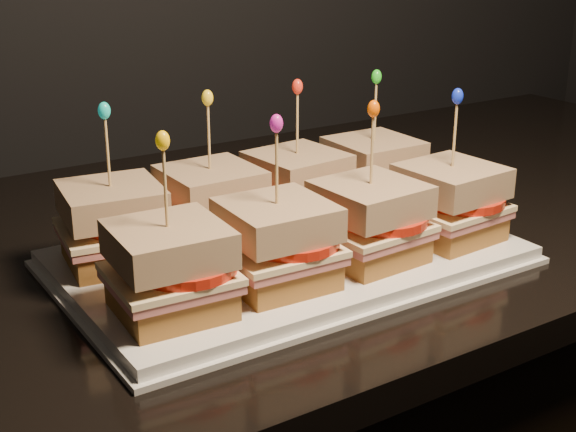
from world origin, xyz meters
TOP-DOWN VIEW (x-y plane):
  - platter at (0.96, 1.52)m, footprint 0.46×0.28m
  - platter_rim at (0.96, 1.52)m, footprint 0.47×0.30m
  - sandwich_0_bread_bot at (0.80, 1.58)m, footprint 0.10×0.10m
  - sandwich_0_ham at (0.80, 1.58)m, footprint 0.11×0.11m
  - sandwich_0_cheese at (0.80, 1.58)m, footprint 0.12×0.11m
  - sandwich_0_tomato at (0.81, 1.58)m, footprint 0.09×0.09m
  - sandwich_0_bread_top at (0.80, 1.58)m, footprint 0.11×0.11m
  - sandwich_0_pick at (0.80, 1.58)m, footprint 0.00×0.00m
  - sandwich_0_frill at (0.80, 1.58)m, footprint 0.01×0.01m
  - sandwich_1_bread_bot at (0.91, 1.58)m, footprint 0.09×0.09m
  - sandwich_1_ham at (0.91, 1.58)m, footprint 0.10×0.10m
  - sandwich_1_cheese at (0.91, 1.58)m, footprint 0.10×0.10m
  - sandwich_1_tomato at (0.92, 1.58)m, footprint 0.09×0.09m
  - sandwich_1_bread_top at (0.91, 1.58)m, footprint 0.09×0.09m
  - sandwich_1_pick at (0.91, 1.58)m, footprint 0.00×0.00m
  - sandwich_1_frill at (0.91, 1.58)m, footprint 0.01×0.01m
  - sandwich_2_bread_bot at (1.02, 1.58)m, footprint 0.10×0.10m
  - sandwich_2_ham at (1.02, 1.58)m, footprint 0.11×0.11m
  - sandwich_2_cheese at (1.02, 1.58)m, footprint 0.11×0.11m
  - sandwich_2_tomato at (1.03, 1.58)m, footprint 0.09×0.09m
  - sandwich_2_bread_top at (1.02, 1.58)m, footprint 0.10×0.10m
  - sandwich_2_pick at (1.02, 1.58)m, footprint 0.00×0.00m
  - sandwich_2_frill at (1.02, 1.58)m, footprint 0.01×0.01m
  - sandwich_3_bread_bot at (1.13, 1.58)m, footprint 0.09×0.09m
  - sandwich_3_ham at (1.13, 1.58)m, footprint 0.10×0.10m
  - sandwich_3_cheese at (1.13, 1.58)m, footprint 0.10×0.10m
  - sandwich_3_tomato at (1.14, 1.58)m, footprint 0.09×0.09m
  - sandwich_3_bread_top at (1.13, 1.58)m, footprint 0.09×0.09m
  - sandwich_3_pick at (1.13, 1.58)m, footprint 0.00×0.00m
  - sandwich_3_frill at (1.13, 1.58)m, footprint 0.01×0.01m
  - sandwich_4_bread_bot at (0.80, 1.45)m, footprint 0.10×0.10m
  - sandwich_4_ham at (0.80, 1.45)m, footprint 0.11×0.10m
  - sandwich_4_cheese at (0.80, 1.45)m, footprint 0.11×0.11m
  - sandwich_4_tomato at (0.81, 1.45)m, footprint 0.09×0.09m
  - sandwich_4_bread_top at (0.80, 1.45)m, footprint 0.10×0.10m
  - sandwich_4_pick at (0.80, 1.45)m, footprint 0.00×0.00m
  - sandwich_4_frill at (0.80, 1.45)m, footprint 0.01×0.01m
  - sandwich_5_bread_bot at (0.91, 1.45)m, footprint 0.10×0.10m
  - sandwich_5_ham at (0.91, 1.45)m, footprint 0.11×0.10m
  - sandwich_5_cheese at (0.91, 1.45)m, footprint 0.11×0.10m
  - sandwich_5_tomato at (0.92, 1.45)m, footprint 0.09×0.09m
  - sandwich_5_bread_top at (0.91, 1.45)m, footprint 0.10×0.10m
  - sandwich_5_pick at (0.91, 1.45)m, footprint 0.00×0.00m
  - sandwich_5_frill at (0.91, 1.45)m, footprint 0.01×0.01m
  - sandwich_6_bread_bot at (1.02, 1.45)m, footprint 0.10×0.10m
  - sandwich_6_ham at (1.02, 1.45)m, footprint 0.11×0.10m
  - sandwich_6_cheese at (1.02, 1.45)m, footprint 0.11×0.11m
  - sandwich_6_tomato at (1.03, 1.45)m, footprint 0.09×0.09m
  - sandwich_6_bread_top at (1.02, 1.45)m, footprint 0.10×0.10m
  - sandwich_6_pick at (1.02, 1.45)m, footprint 0.00×0.00m
  - sandwich_6_frill at (1.02, 1.45)m, footprint 0.01×0.01m
  - sandwich_7_bread_bot at (1.13, 1.45)m, footprint 0.10×0.10m
  - sandwich_7_ham at (1.13, 1.45)m, footprint 0.11×0.10m
  - sandwich_7_cheese at (1.13, 1.45)m, footprint 0.11×0.11m
  - sandwich_7_tomato at (1.14, 1.45)m, footprint 0.09×0.09m
  - sandwich_7_bread_top at (1.13, 1.45)m, footprint 0.10×0.10m
  - sandwich_7_pick at (1.13, 1.45)m, footprint 0.00×0.00m
  - sandwich_7_frill at (1.13, 1.45)m, footprint 0.01×0.01m

SIDE VIEW (x-z plane):
  - platter_rim at x=0.96m, z-range 0.86..0.87m
  - platter at x=0.96m, z-range 0.86..0.88m
  - sandwich_0_bread_bot at x=0.80m, z-range 0.88..0.91m
  - sandwich_1_bread_bot at x=0.91m, z-range 0.88..0.91m
  - sandwich_2_bread_bot at x=1.02m, z-range 0.88..0.91m
  - sandwich_3_bread_bot at x=1.13m, z-range 0.88..0.91m
  - sandwich_4_bread_bot at x=0.80m, z-range 0.88..0.91m
  - sandwich_5_bread_bot at x=0.91m, z-range 0.88..0.91m
  - sandwich_6_bread_bot at x=1.02m, z-range 0.88..0.91m
  - sandwich_7_bread_bot at x=1.13m, z-range 0.88..0.91m
  - sandwich_0_ham at x=0.80m, z-range 0.91..0.91m
  - sandwich_1_ham at x=0.91m, z-range 0.91..0.91m
  - sandwich_2_ham at x=1.02m, z-range 0.91..0.91m
  - sandwich_3_ham at x=1.13m, z-range 0.91..0.91m
  - sandwich_4_ham at x=0.80m, z-range 0.91..0.91m
  - sandwich_5_ham at x=0.91m, z-range 0.91..0.91m
  - sandwich_6_ham at x=1.02m, z-range 0.91..0.91m
  - sandwich_7_ham at x=1.13m, z-range 0.91..0.91m
  - sandwich_0_cheese at x=0.80m, z-range 0.91..0.92m
  - sandwich_1_cheese at x=0.91m, z-range 0.91..0.92m
  - sandwich_2_cheese at x=1.02m, z-range 0.91..0.92m
  - sandwich_3_cheese at x=1.13m, z-range 0.91..0.92m
  - sandwich_4_cheese at x=0.80m, z-range 0.91..0.92m
  - sandwich_5_cheese at x=0.91m, z-range 0.91..0.92m
  - sandwich_6_cheese at x=1.02m, z-range 0.91..0.92m
  - sandwich_7_cheese at x=1.13m, z-range 0.91..0.92m
  - sandwich_0_tomato at x=0.81m, z-range 0.92..0.93m
  - sandwich_1_tomato at x=0.92m, z-range 0.92..0.93m
  - sandwich_2_tomato at x=1.03m, z-range 0.92..0.93m
  - sandwich_3_tomato at x=1.14m, z-range 0.92..0.93m
  - sandwich_4_tomato at x=0.81m, z-range 0.92..0.93m
  - sandwich_5_tomato at x=0.92m, z-range 0.92..0.93m
  - sandwich_6_tomato at x=1.03m, z-range 0.92..0.93m
  - sandwich_7_tomato at x=1.14m, z-range 0.92..0.93m
  - sandwich_0_bread_top at x=0.80m, z-range 0.93..0.96m
  - sandwich_1_bread_top at x=0.91m, z-range 0.93..0.96m
  - sandwich_2_bread_top at x=1.02m, z-range 0.93..0.96m
  - sandwich_3_bread_top at x=1.13m, z-range 0.93..0.96m
  - sandwich_4_bread_top at x=0.80m, z-range 0.93..0.96m
  - sandwich_5_bread_top at x=0.91m, z-range 0.93..0.96m
  - sandwich_6_bread_top at x=1.02m, z-range 0.93..0.96m
  - sandwich_7_bread_top at x=1.13m, z-range 0.93..0.96m
  - sandwich_0_pick at x=0.80m, z-range 0.95..1.04m
  - sandwich_1_pick at x=0.91m, z-range 0.95..1.04m
  - sandwich_2_pick at x=1.02m, z-range 0.95..1.04m
  - sandwich_3_pick at x=1.13m, z-range 0.95..1.04m
  - sandwich_4_pick at x=0.80m, z-range 0.95..1.04m
  - sandwich_5_pick at x=0.91m, z-range 0.95..1.04m
  - sandwich_6_pick at x=1.02m, z-range 0.95..1.04m
  - sandwich_7_pick at x=1.13m, z-range 0.95..1.04m
  - sandwich_0_frill at x=0.80m, z-range 1.03..1.04m
  - sandwich_1_frill at x=0.91m, z-range 1.03..1.04m
  - sandwich_2_frill at x=1.02m, z-range 1.03..1.04m
  - sandwich_3_frill at x=1.13m, z-range 1.03..1.04m
  - sandwich_4_frill at x=0.80m, z-range 1.03..1.04m
  - sandwich_5_frill at x=0.91m, z-range 1.03..1.04m
  - sandwich_6_frill at x=1.02m, z-range 1.03..1.04m
  - sandwich_7_frill at x=1.13m, z-range 1.03..1.04m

